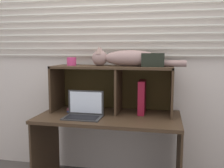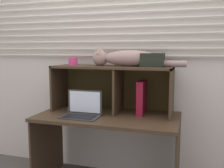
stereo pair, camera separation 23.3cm
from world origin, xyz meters
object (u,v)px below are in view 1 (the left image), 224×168
(cat, at_px, (126,58))
(storage_box, at_px, (153,60))
(book_stack, at_px, (80,108))
(small_basket, at_px, (72,61))
(laptop, at_px, (84,111))
(binder_upright, at_px, (142,97))

(cat, xyz_separation_m, storage_box, (0.25, -0.00, -0.01))
(book_stack, bearing_deg, cat, 0.48)
(book_stack, distance_m, small_basket, 0.48)
(laptop, relative_size, storage_box, 1.64)
(book_stack, xyz_separation_m, small_basket, (-0.08, 0.00, 0.47))
(small_basket, distance_m, storage_box, 0.80)
(laptop, xyz_separation_m, book_stack, (-0.12, 0.24, -0.03))
(binder_upright, relative_size, book_stack, 1.34)
(storage_box, bearing_deg, book_stack, -179.69)
(binder_upright, bearing_deg, cat, 180.00)
(binder_upright, bearing_deg, book_stack, -179.64)
(laptop, bearing_deg, cat, 35.87)
(book_stack, xyz_separation_m, storage_box, (0.71, 0.00, 0.49))
(laptop, xyz_separation_m, binder_upright, (0.50, 0.25, 0.11))
(cat, height_order, laptop, cat)
(cat, relative_size, binder_upright, 2.80)
(laptop, relative_size, binder_upright, 1.06)
(book_stack, height_order, storage_box, storage_box)
(cat, height_order, small_basket, cat)
(laptop, distance_m, book_stack, 0.27)
(cat, distance_m, binder_upright, 0.40)
(storage_box, bearing_deg, small_basket, 180.00)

